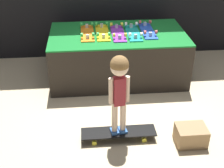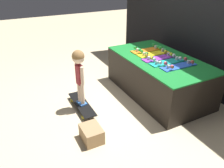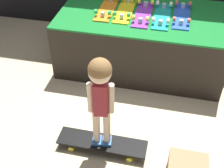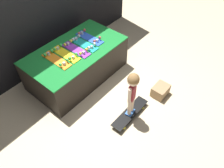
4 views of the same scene
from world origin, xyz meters
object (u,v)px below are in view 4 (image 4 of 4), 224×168
Objects in this scene: skateboard_on_floor at (130,113)px; child at (133,88)px; storage_box at (160,91)px; skateboard_yellow_on_rack at (65,54)px; skateboard_orange_on_rack at (56,60)px; skateboard_teal_on_rack at (84,44)px; skateboard_purple_on_rack at (76,49)px; skateboard_blue_on_rack at (89,38)px.

child is (0.00, 0.00, 0.64)m from skateboard_on_floor.
child reaches higher than storage_box.
skateboard_yellow_on_rack is 1.92× the size of storage_box.
skateboard_teal_on_rack is at bearing -4.10° from skateboard_orange_on_rack.
skateboard_yellow_on_rack is at bearing 173.92° from skateboard_teal_on_rack.
skateboard_purple_on_rack is at bearing 112.37° from storage_box.
skateboard_yellow_on_rack is at bearing -178.93° from skateboard_blue_on_rack.
child is (0.07, -1.39, 0.03)m from skateboard_yellow_on_rack.
skateboard_orange_on_rack is 1.42m from child.
skateboard_orange_on_rack is 1.93m from storage_box.
skateboard_purple_on_rack is 1.49m from skateboard_on_floor.
storage_box is (0.75, -0.14, -0.61)m from child.
skateboard_orange_on_rack is 0.62m from skateboard_teal_on_rack.
skateboard_on_floor is at bearing -95.65° from skateboard_purple_on_rack.
storage_box is (1.02, -1.53, -0.58)m from skateboard_orange_on_rack.
skateboard_teal_on_rack is 0.75× the size of skateboard_on_floor.
skateboard_orange_on_rack is 0.41m from skateboard_purple_on_rack.
skateboard_orange_on_rack is at bearing 175.90° from skateboard_teal_on_rack.
skateboard_yellow_on_rack reaches higher than skateboard_on_floor.
skateboard_blue_on_rack is 1.66m from storage_box.
skateboard_blue_on_rack is at bearing 68.79° from skateboard_on_floor.
skateboard_orange_on_rack and skateboard_teal_on_rack have the same top height.
storage_box reaches higher than skateboard_on_floor.
skateboard_on_floor is at bearing 0.00° from child.
skateboard_orange_on_rack is 0.75× the size of skateboard_on_floor.
skateboard_blue_on_rack is 1.51m from child.
skateboard_on_floor is 2.55× the size of storage_box.
skateboard_orange_on_rack and skateboard_blue_on_rack have the same top height.
child is at bearing 169.42° from storage_box.
child is at bearing -78.69° from skateboard_orange_on_rack.
skateboard_purple_on_rack is at bearing -179.52° from skateboard_teal_on_rack.
skateboard_orange_on_rack is 1.00× the size of skateboard_purple_on_rack.
skateboard_teal_on_rack reaches higher than skateboard_on_floor.
skateboard_purple_on_rack is (0.21, -0.05, 0.00)m from skateboard_yellow_on_rack.
skateboard_yellow_on_rack is at bearing 84.54° from child.
skateboard_yellow_on_rack is at bearing 118.09° from storage_box.
skateboard_purple_on_rack is at bearing -172.10° from skateboard_blue_on_rack.
child is 2.84× the size of storage_box.
skateboard_purple_on_rack and skateboard_blue_on_rack have the same top height.
skateboard_teal_on_rack is (0.62, -0.04, 0.00)m from skateboard_orange_on_rack.
skateboard_purple_on_rack is at bearing 84.35° from skateboard_on_floor.
skateboard_yellow_on_rack is 0.68× the size of child.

